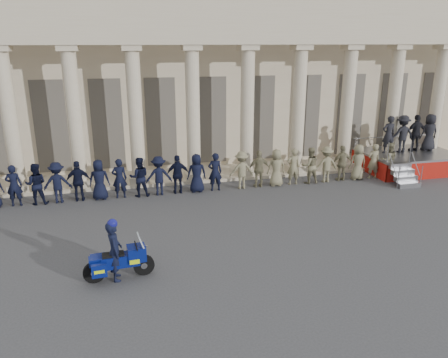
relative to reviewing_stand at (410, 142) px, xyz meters
The scene contains 6 objects.
ground 14.48m from the reviewing_stand, 149.69° to the right, with size 90.00×90.00×0.00m, color #3D3D3F.
building 14.82m from the reviewing_stand, 148.99° to the left, with size 40.00×12.50×9.00m.
officer_rank 12.48m from the reviewing_stand, behind, with size 21.95×0.66×1.73m.
reviewing_stand is the anchor object (origin of this frame).
motorcycle 16.65m from the reviewing_stand, 152.24° to the right, with size 1.98×0.83×1.27m.
rider 16.73m from the reviewing_stand, 152.38° to the right, with size 0.47×0.67×1.83m.
Camera 1 is at (-1.96, -11.84, 6.44)m, focal length 35.00 mm.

